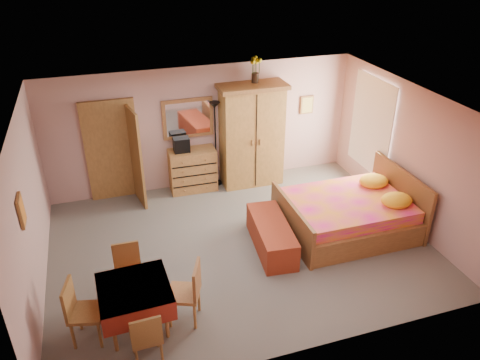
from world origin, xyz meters
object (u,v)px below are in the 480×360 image
object	(u,v)px
stereo	(181,145)
chair_east	(184,293)
chest_of_drawers	(193,170)
chair_south	(146,335)
sunflower_vase	(255,69)
dining_table	(136,307)
wardrobe	(251,135)
chair_west	(86,312)
chair_north	(129,274)
floor_lamp	(216,144)
wall_mirror	(188,118)
bench	(271,236)
bed	(347,205)

from	to	relation	value
stereo	chair_east	xyz separation A→B (m)	(-0.76, -3.71, -0.59)
chest_of_drawers	chair_south	world-z (taller)	chest_of_drawers
sunflower_vase	dining_table	xyz separation A→B (m)	(-3.02, -3.66, -2.14)
chest_of_drawers	wardrobe	world-z (taller)	wardrobe
dining_table	chair_west	bearing A→B (deg)	-177.11
chair_north	chair_east	bearing A→B (deg)	135.80
stereo	floor_lamp	world-z (taller)	floor_lamp
wall_mirror	chair_west	distance (m)	4.62
wall_mirror	bench	xyz separation A→B (m)	(0.83, -2.69, -1.30)
wardrobe	bench	xyz separation A→B (m)	(-0.46, -2.44, -0.86)
wardrobe	chair_south	bearing A→B (deg)	-123.70
chair_south	chair_north	bearing A→B (deg)	91.38
chest_of_drawers	sunflower_vase	bearing A→B (deg)	2.72
chest_of_drawers	floor_lamp	size ratio (longest dim) A/B	0.52
bench	chair_east	xyz separation A→B (m)	(-1.80, -1.22, 0.23)
wardrobe	chair_north	world-z (taller)	wardrobe
bench	chair_north	bearing A→B (deg)	-168.36
stereo	floor_lamp	xyz separation A→B (m)	(0.75, 0.10, -0.14)
floor_lamp	chair_south	xyz separation A→B (m)	(-2.12, -4.36, -0.51)
chest_of_drawers	bed	size ratio (longest dim) A/B	0.42
chair_west	chair_east	xyz separation A→B (m)	(1.31, -0.04, 0.01)
stereo	chair_east	distance (m)	3.83
chest_of_drawers	dining_table	xyz separation A→B (m)	(-1.63, -3.63, -0.11)
dining_table	chest_of_drawers	bearing A→B (deg)	65.83
bench	chair_south	size ratio (longest dim) A/B	1.77
dining_table	chair_north	world-z (taller)	chair_north
floor_lamp	stereo	bearing A→B (deg)	-172.72
chest_of_drawers	bench	world-z (taller)	chest_of_drawers
chest_of_drawers	sunflower_vase	distance (m)	2.46
wardrobe	chair_south	distance (m)	5.15
chair_east	wardrobe	bearing A→B (deg)	-9.19
wardrobe	chair_north	bearing A→B (deg)	-134.41
bed	bench	size ratio (longest dim) A/B	1.53
bench	chair_west	world-z (taller)	chair_west
bed	dining_table	size ratio (longest dim) A/B	2.41
dining_table	chair_west	world-z (taller)	chair_west
chest_of_drawers	chair_east	world-z (taller)	chair_east
bench	chair_east	bearing A→B (deg)	-145.95
bed	chair_east	world-z (taller)	bed
bed	chair_south	size ratio (longest dim) A/B	2.71
chair_north	chair_west	xyz separation A→B (m)	(-0.62, -0.67, 0.04)
bed	wardrobe	bearing A→B (deg)	114.34
wardrobe	chair_east	bearing A→B (deg)	-121.19
chest_of_drawers	chair_east	size ratio (longest dim) A/B	1.01
stereo	chair_north	xyz separation A→B (m)	(-1.45, -3.00, -0.63)
chair_south	bench	bearing A→B (deg)	34.29
chest_of_drawers	dining_table	distance (m)	3.98
chair_south	wall_mirror	bearing A→B (deg)	68.44
wall_mirror	chair_south	bearing A→B (deg)	-110.28
wall_mirror	sunflower_vase	bearing A→B (deg)	-8.18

